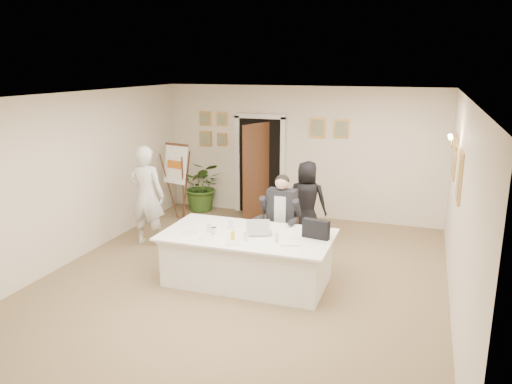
{
  "coord_description": "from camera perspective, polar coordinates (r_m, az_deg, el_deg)",
  "views": [
    {
      "loc": [
        2.5,
        -6.75,
        3.24
      ],
      "look_at": [
        -0.02,
        0.6,
        1.24
      ],
      "focal_mm": 35.0,
      "sensor_mm": 36.0,
      "label": 1
    }
  ],
  "objects": [
    {
      "name": "doorway",
      "position": [
        10.85,
        0.32,
        2.76
      ],
      "size": [
        1.14,
        0.86,
        2.2
      ],
      "color": "black",
      "rests_on": "floor"
    },
    {
      "name": "floor",
      "position": [
        7.89,
        -1.32,
        -9.78
      ],
      "size": [
        7.0,
        7.0,
        0.0
      ],
      "primitive_type": "plane",
      "color": "brown",
      "rests_on": "ground"
    },
    {
      "name": "glass_d",
      "position": [
        7.68,
        -2.93,
        -3.73
      ],
      "size": [
        0.07,
        0.07,
        0.14
      ],
      "primitive_type": "cylinder",
      "rotation": [
        0.0,
        0.0,
        0.03
      ],
      "color": "silver",
      "rests_on": "conference_table"
    },
    {
      "name": "pictures_back_wall",
      "position": [
        10.83,
        1.0,
        7.07
      ],
      "size": [
        3.4,
        0.06,
        0.8
      ],
      "primitive_type": null,
      "color": "gold",
      "rests_on": "wall_back"
    },
    {
      "name": "wall_sconce",
      "position": [
        8.04,
        21.65,
        5.29
      ],
      "size": [
        0.2,
        0.3,
        0.24
      ],
      "primitive_type": null,
      "color": "gold",
      "rests_on": "wall_right"
    },
    {
      "name": "laptop",
      "position": [
        7.44,
        0.54,
        -3.77
      ],
      "size": [
        0.44,
        0.46,
        0.28
      ],
      "primitive_type": null,
      "rotation": [
        0.0,
        0.0,
        0.34
      ],
      "color": "#B7BABC",
      "rests_on": "conference_table"
    },
    {
      "name": "glass_b",
      "position": [
        7.17,
        -1.22,
        -5.04
      ],
      "size": [
        0.07,
        0.07,
        0.14
      ],
      "primitive_type": "cylinder",
      "rotation": [
        0.0,
        0.0,
        -0.19
      ],
      "color": "silver",
      "rests_on": "conference_table"
    },
    {
      "name": "ceiling",
      "position": [
        7.21,
        -1.45,
        10.96
      ],
      "size": [
        6.0,
        7.0,
        0.02
      ],
      "primitive_type": "cube",
      "color": "white",
      "rests_on": "wall_back"
    },
    {
      "name": "wall_back",
      "position": [
        10.71,
        5.13,
        4.5
      ],
      "size": [
        6.0,
        0.1,
        2.8
      ],
      "primitive_type": "cube",
      "color": "#F4E8CE",
      "rests_on": "floor"
    },
    {
      "name": "pictures_right_wall",
      "position": [
        8.1,
        21.91,
        2.81
      ],
      "size": [
        0.06,
        2.2,
        0.8
      ],
      "primitive_type": null,
      "color": "gold",
      "rests_on": "wall_right"
    },
    {
      "name": "steel_jug",
      "position": [
        7.46,
        -4.86,
        -4.45
      ],
      "size": [
        0.09,
        0.09,
        0.11
      ],
      "primitive_type": "cylinder",
      "rotation": [
        0.0,
        0.0,
        -0.08
      ],
      "color": "silver",
      "rests_on": "conference_table"
    },
    {
      "name": "oj_glass",
      "position": [
        7.22,
        -2.68,
        -4.98
      ],
      "size": [
        0.08,
        0.08,
        0.13
      ],
      "primitive_type": "cylinder",
      "rotation": [
        0.0,
        0.0,
        0.3
      ],
      "color": "yellow",
      "rests_on": "conference_table"
    },
    {
      "name": "paper_stack",
      "position": [
        7.06,
        3.87,
        -5.88
      ],
      "size": [
        0.33,
        0.27,
        0.03
      ],
      "primitive_type": "cube",
      "rotation": [
        0.0,
        0.0,
        0.34
      ],
      "color": "white",
      "rests_on": "conference_table"
    },
    {
      "name": "conference_table",
      "position": [
        7.61,
        -0.98,
        -7.5
      ],
      "size": [
        2.54,
        1.36,
        0.78
      ],
      "color": "white",
      "rests_on": "floor"
    },
    {
      "name": "wall_right",
      "position": [
        7.01,
        22.3,
        -1.85
      ],
      "size": [
        0.1,
        7.0,
        2.8
      ],
      "primitive_type": "cube",
      "color": "#F4E8CE",
      "rests_on": "floor"
    },
    {
      "name": "potted_palm",
      "position": [
        11.31,
        -6.12,
        0.73
      ],
      "size": [
        1.17,
        1.06,
        1.14
      ],
      "primitive_type": "imported",
      "rotation": [
        0.0,
        0.0,
        0.18
      ],
      "color": "#32531B",
      "rests_on": "floor"
    },
    {
      "name": "plate_left",
      "position": [
        7.59,
        -7.56,
        -4.55
      ],
      "size": [
        0.27,
        0.27,
        0.01
      ],
      "primitive_type": "cylinder",
      "rotation": [
        0.0,
        0.0,
        0.19
      ],
      "color": "white",
      "rests_on": "conference_table"
    },
    {
      "name": "seated_man",
      "position": [
        8.28,
        2.88,
        -3.05
      ],
      "size": [
        0.66,
        0.7,
        1.51
      ],
      "primitive_type": null,
      "rotation": [
        0.0,
        0.0,
        0.02
      ],
      "color": "black",
      "rests_on": "floor"
    },
    {
      "name": "plate_mid",
      "position": [
        7.33,
        -5.69,
        -5.21
      ],
      "size": [
        0.25,
        0.25,
        0.01
      ],
      "primitive_type": "cylinder",
      "rotation": [
        0.0,
        0.0,
        -0.22
      ],
      "color": "white",
      "rests_on": "conference_table"
    },
    {
      "name": "standing_man",
      "position": [
        9.24,
        -12.39,
        -0.43
      ],
      "size": [
        0.7,
        0.49,
        1.84
      ],
      "primitive_type": "imported",
      "rotation": [
        0.0,
        0.0,
        3.21
      ],
      "color": "silver",
      "rests_on": "floor"
    },
    {
      "name": "laptop_bag",
      "position": [
        7.3,
        6.87,
        -4.23
      ],
      "size": [
        0.41,
        0.17,
        0.28
      ],
      "primitive_type": "cube",
      "rotation": [
        0.0,
        0.0,
        -0.17
      ],
      "color": "black",
      "rests_on": "conference_table"
    },
    {
      "name": "flip_chart",
      "position": [
        10.64,
        -8.77,
        0.74
      ],
      "size": [
        0.58,
        0.42,
        1.61
      ],
      "color": "#371D11",
      "rests_on": "floor"
    },
    {
      "name": "wall_left",
      "position": [
        8.9,
        -19.83,
        1.65
      ],
      "size": [
        0.1,
        7.0,
        2.8
      ],
      "primitive_type": "cube",
      "color": "#F4E8CE",
      "rests_on": "floor"
    },
    {
      "name": "glass_a",
      "position": [
        7.57,
        -5.43,
        -4.06
      ],
      "size": [
        0.07,
        0.07,
        0.14
      ],
      "primitive_type": "cylinder",
      "rotation": [
        0.0,
        0.0,
        0.28
      ],
      "color": "silver",
      "rests_on": "conference_table"
    },
    {
      "name": "plate_near",
      "position": [
        7.07,
        -2.73,
        -5.88
      ],
      "size": [
        0.24,
        0.24,
        0.01
      ],
      "primitive_type": "cylinder",
      "rotation": [
        0.0,
        0.0,
        -0.13
      ],
      "color": "white",
      "rests_on": "conference_table"
    },
    {
      "name": "glass_c",
      "position": [
        7.1,
        2.35,
        -5.26
      ],
      "size": [
        0.06,
        0.06,
        0.14
      ],
      "primitive_type": "cylinder",
      "rotation": [
        0.0,
        0.0,
        0.02
      ],
      "color": "silver",
      "rests_on": "conference_table"
    },
    {
      "name": "standing_woman",
      "position": [
        9.31,
        5.81,
        -1.07
      ],
      "size": [
        0.75,
        0.5,
        1.52
      ],
      "primitive_type": "imported",
      "rotation": [
        0.0,
        0.0,
        3.17
      ],
      "color": "black",
      "rests_on": "floor"
    },
    {
      "name": "wall_front",
      "position": [
        4.49,
        -17.26,
        -10.39
      ],
      "size": [
        6.0,
        0.1,
        2.8
      ],
      "primitive_type": "cube",
      "color": "#F4E8CE",
      "rests_on": "floor"
    }
  ]
}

